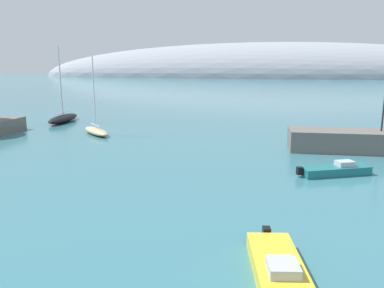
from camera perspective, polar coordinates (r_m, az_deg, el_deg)
name	(u,v)px	position (r m, az deg, el deg)	size (l,w,h in m)	color
distant_ridge	(274,77)	(244.83, 12.29, 9.87)	(301.82, 73.79, 42.20)	#999EA8
sailboat_sand_near_shore	(96,130)	(46.91, -14.28, 1.99)	(5.50, 5.73, 9.22)	#C6B284
sailboat_black_mid_mooring	(63,118)	(58.05, -18.88, 3.75)	(2.48, 8.07, 10.81)	black
motorboat_teal_foreground	(335,170)	(31.09, 20.80, -3.69)	(5.83, 3.41, 1.05)	#1E6B70
motorboat_yellow_alongside_breakwater	(278,269)	(16.20, 12.90, -17.90)	(2.58, 5.82, 1.10)	yellow
harbor_lamp_post	(384,103)	(40.21, 27.04, 5.55)	(0.36, 0.36, 4.39)	black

